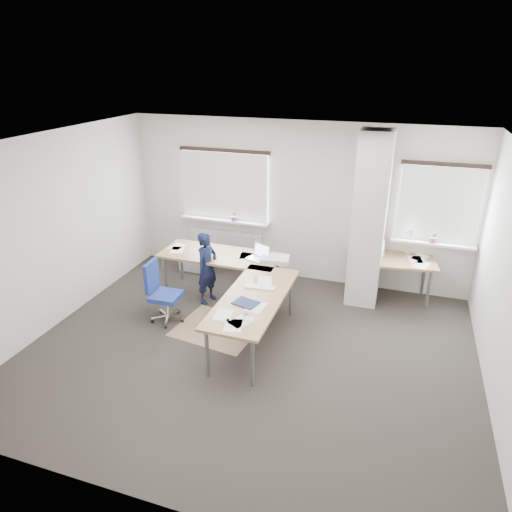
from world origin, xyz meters
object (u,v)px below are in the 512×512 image
(desk_side, at_px, (391,261))
(person, at_px, (207,268))
(task_chair, at_px, (165,305))
(desk_main, at_px, (239,276))

(desk_side, distance_m, person, 2.99)
(task_chair, bearing_deg, person, 61.10)
(person, bearing_deg, task_chair, 168.44)
(desk_side, height_order, task_chair, desk_side)
(task_chair, relative_size, person, 0.80)
(desk_side, height_order, person, desk_side)
(desk_main, bearing_deg, person, 156.97)
(task_chair, height_order, person, person)
(task_chair, bearing_deg, desk_side, 27.22)
(desk_main, bearing_deg, task_chair, -154.24)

